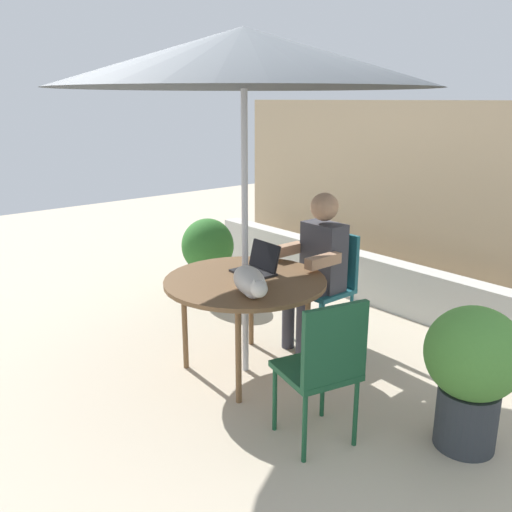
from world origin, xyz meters
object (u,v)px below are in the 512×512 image
Objects in this scene: patio_umbrella at (244,58)px; potted_plant_by_chair at (208,253)px; patio_table at (245,286)px; laptop at (259,264)px; cat at (250,282)px; chair_empty at (324,362)px; chair_occupied at (330,278)px; potted_plant_near_fence at (472,368)px; person_seated at (317,261)px.

patio_umbrella reaches higher than potted_plant_by_chair.
patio_table is 0.22m from laptop.
potted_plant_by_chair is at bearing 152.93° from cat.
laptop reaches higher than cat.
patio_umbrella is at bearing 166.35° from chair_empty.
patio_umbrella is (0.00, 0.00, 1.52)m from patio_table.
chair_occupied is 0.76m from laptop.
cat is at bearing -76.17° from chair_occupied.
laptop is 0.52× the size of cat.
potted_plant_near_fence is (1.52, -0.50, -0.03)m from chair_occupied.
person_seated is at bearing -90.00° from chair_occupied.
cat is at bearing -32.89° from patio_umbrella.
cat is at bearing -47.28° from laptop.
person_seated is at bearing 0.30° from potted_plant_by_chair.
cat reaches higher than potted_plant_by_chair.
chair_occupied is at bearing 90.00° from patio_umbrella.
chair_empty reaches higher than potted_plant_by_chair.
potted_plant_near_fence is (1.52, 0.39, -0.16)m from patio_table.
patio_table is 0.73m from person_seated.
potted_plant_by_chair is (-1.49, 0.72, -1.73)m from patio_umbrella.
cat is at bearing -156.14° from potted_plant_near_fence.
potted_plant_by_chair is (-1.49, -0.17, -0.08)m from chair_occupied.
patio_table is at bearing 147.11° from cat.
potted_plant_near_fence is at bearing 49.72° from chair_empty.
laptop is 1.57m from potted_plant_by_chair.
chair_empty is at bearing -5.61° from cat.
potted_plant_by_chair is (-3.01, 0.33, -0.05)m from potted_plant_near_fence.
person_seated is at bearing 167.30° from potted_plant_near_fence.
potted_plant_by_chair is at bearing -179.70° from person_seated.
potted_plant_near_fence reaches higher than potted_plant_by_chair.
chair_empty is at bearing -21.29° from potted_plant_by_chair.
chair_empty is at bearing -44.52° from person_seated.
laptop is (-0.06, 0.18, 0.11)m from patio_table.
patio_table is 3.70× the size of laptop.
person_seated is at bearing 106.13° from cat.
laptop is (-0.06, 0.18, -1.41)m from patio_umbrella.
chair_occupied is 1.00× the size of chair_empty.
person_seated is (0.00, -0.16, 0.17)m from chair_occupied.
patio_table is 0.93× the size of person_seated.
person_seated is 1.51m from potted_plant_by_chair.
potted_plant_by_chair is (-1.49, -0.01, -0.25)m from person_seated.
laptop reaches higher than chair_occupied.
potted_plant_near_fence is (1.52, 0.39, -1.68)m from patio_umbrella.
chair_occupied is (0.00, 0.89, -1.65)m from patio_umbrella.
patio_table is 1.58m from potted_plant_near_fence.
potted_plant_by_chair is at bearing 173.64° from potted_plant_near_fence.
patio_umbrella is 7.97× the size of laptop.
chair_occupied reaches higher than potted_plant_by_chair.
cat is at bearing -73.87° from person_seated.
laptop is 1.62m from potted_plant_near_fence.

